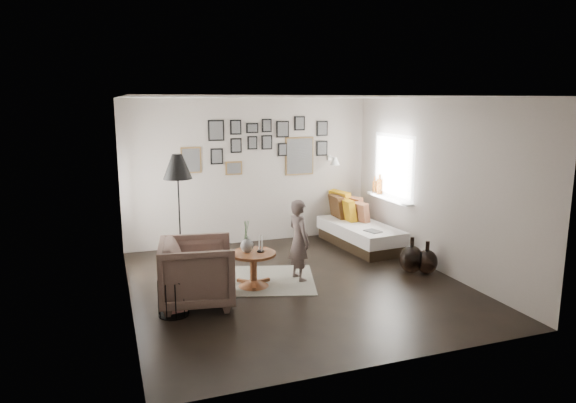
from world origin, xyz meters
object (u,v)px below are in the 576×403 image
object	(u,v)px
armchair	(198,272)
demijohn_large	(411,259)
demijohn_small	(427,261)
child	(299,240)
vase	(247,243)
magazine_basket	(173,298)
daybed	(358,230)
pedestal_table	(253,271)
floor_lamp	(178,171)

from	to	relation	value
armchair	demijohn_large	world-z (taller)	armchair
demijohn_small	child	distance (m)	1.98
armchair	demijohn_large	distance (m)	3.25
vase	child	world-z (taller)	child
magazine_basket	demijohn_small	distance (m)	3.78
child	magazine_basket	bearing A→B (deg)	99.92
daybed	child	world-z (taller)	child
daybed	armchair	xyz separation A→B (m)	(-3.17, -1.75, 0.14)
pedestal_table	magazine_basket	distance (m)	1.32
vase	demijohn_large	world-z (taller)	vase
vase	child	bearing A→B (deg)	2.83
pedestal_table	daybed	distance (m)	2.72
floor_lamp	pedestal_table	bearing A→B (deg)	-46.00
vase	daybed	xyz separation A→B (m)	(2.42, 1.37, -0.35)
child	daybed	bearing A→B (deg)	-60.38
daybed	armchair	distance (m)	3.63
pedestal_table	armchair	distance (m)	0.93
daybed	floor_lamp	bearing A→B (deg)	-176.11
pedestal_table	demijohn_small	xyz separation A→B (m)	(2.60, -0.34, -0.04)
floor_lamp	daybed	bearing A→B (deg)	8.71
daybed	child	size ratio (longest dim) A/B	1.62
vase	armchair	xyz separation A→B (m)	(-0.75, -0.38, -0.21)
magazine_basket	demijohn_large	size ratio (longest dim) A/B	0.82
daybed	floor_lamp	size ratio (longest dim) A/B	1.07
armchair	demijohn_small	xyz separation A→B (m)	(3.43, 0.02, -0.23)
pedestal_table	armchair	world-z (taller)	armchair
vase	magazine_basket	size ratio (longest dim) A/B	0.99
child	pedestal_table	bearing A→B (deg)	85.36
daybed	child	xyz separation A→B (m)	(-1.64, -1.33, 0.31)
daybed	demijohn_small	bearing A→B (deg)	-86.31
magazine_basket	demijohn_small	size ratio (longest dim) A/B	0.90
demijohn_small	magazine_basket	bearing A→B (deg)	-176.14
floor_lamp	demijohn_small	xyz separation A→B (m)	(3.47, -1.24, -1.36)
vase	demijohn_large	xyz separation A→B (m)	(2.49, -0.24, -0.42)
child	armchair	bearing A→B (deg)	95.86
vase	child	xyz separation A→B (m)	(0.78, 0.04, -0.04)
armchair	demijohn_large	xyz separation A→B (m)	(3.24, 0.14, -0.21)
pedestal_table	magazine_basket	xyz separation A→B (m)	(-1.18, -0.60, -0.01)
vase	demijohn_small	size ratio (longest dim) A/B	0.90
magazine_basket	floor_lamp	bearing A→B (deg)	78.34
floor_lamp	vase	bearing A→B (deg)	-48.12
pedestal_table	demijohn_large	size ratio (longest dim) A/B	1.14
magazine_basket	demijohn_small	xyz separation A→B (m)	(3.77, 0.25, -0.03)
pedestal_table	magazine_basket	size ratio (longest dim) A/B	1.39
vase	demijohn_large	bearing A→B (deg)	-5.62
vase	demijohn_small	xyz separation A→B (m)	(2.68, -0.36, -0.44)
demijohn_large	child	xyz separation A→B (m)	(-1.71, 0.28, 0.38)
floor_lamp	magazine_basket	size ratio (longest dim) A/B	3.98
armchair	child	bearing A→B (deg)	-65.85
daybed	armchair	bearing A→B (deg)	-155.96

